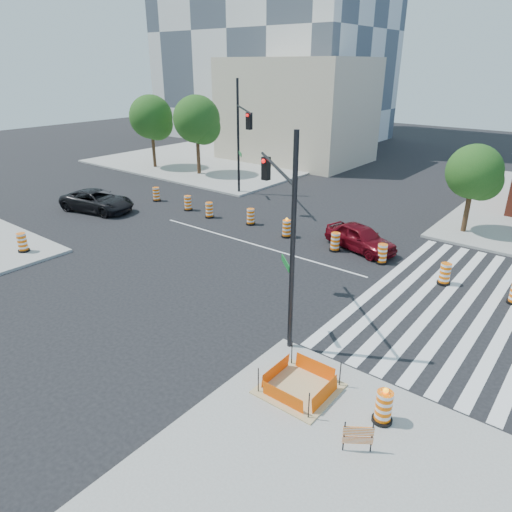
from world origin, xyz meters
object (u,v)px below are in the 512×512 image
(dark_suv, at_px, (97,201))
(signal_pole_se, at_px, (283,213))
(signal_pole_nw, at_px, (241,130))
(red_coupe, at_px, (360,238))

(dark_suv, distance_m, signal_pole_se, 19.57)
(dark_suv, height_order, signal_pole_nw, signal_pole_nw)
(signal_pole_se, xyz_separation_m, signal_pole_nw, (-12.75, 12.91, 0.49))
(dark_suv, relative_size, signal_pole_se, 0.70)
(signal_pole_nw, bearing_deg, red_coupe, 23.80)
(signal_pole_se, bearing_deg, signal_pole_nw, -3.21)
(dark_suv, distance_m, signal_pole_nw, 11.21)
(red_coupe, height_order, signal_pole_nw, signal_pole_nw)
(red_coupe, bearing_deg, signal_pole_se, -156.99)
(red_coupe, distance_m, signal_pole_nw, 12.92)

